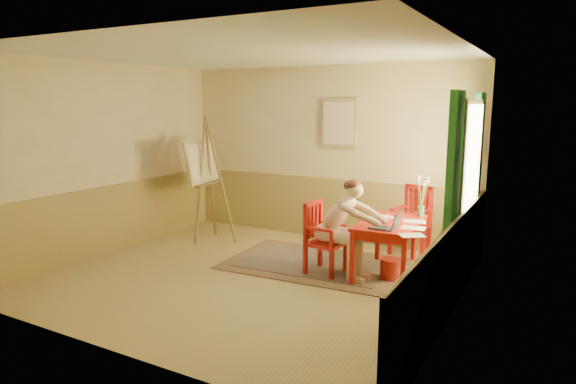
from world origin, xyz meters
The scene contains 14 objects.
room centered at (0.00, 0.00, 1.40)m, with size 5.04×4.54×2.84m.
wainscot centered at (0.00, 0.80, 0.50)m, with size 5.00×4.50×1.00m.
window centered at (2.42, 1.10, 1.35)m, with size 0.12×2.01×2.20m.
wall_portrait centered at (0.25, 2.20, 1.90)m, with size 0.60×0.05×0.76m.
rug centered at (0.50, 0.87, 0.01)m, with size 2.48×1.73×0.02m.
table centered at (1.55, 0.92, 0.63)m, with size 0.78×1.23×0.72m.
chair_left centered at (0.75, 0.59, 0.48)m, with size 0.48×0.46×0.95m.
chair_back centered at (1.54, 2.01, 0.51)m, with size 0.56×0.57×1.01m.
figure centered at (1.03, 0.55, 0.71)m, with size 0.97×0.45×1.29m.
laptop centered at (1.63, 0.52, 0.76)m, with size 0.37×0.24×0.21m.
papers centered at (1.76, 0.81, 0.72)m, with size 0.95×1.07×0.00m.
vase centered at (1.81, 1.39, 0.97)m, with size 0.20×0.28×0.55m.
wastebasket centered at (1.61, 0.78, 0.13)m, with size 0.25×0.25×0.27m, color #B0281D.
easel centered at (-1.61, 1.15, 1.20)m, with size 0.73×0.91×2.03m.
Camera 1 is at (3.40, -5.15, 2.22)m, focal length 31.12 mm.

